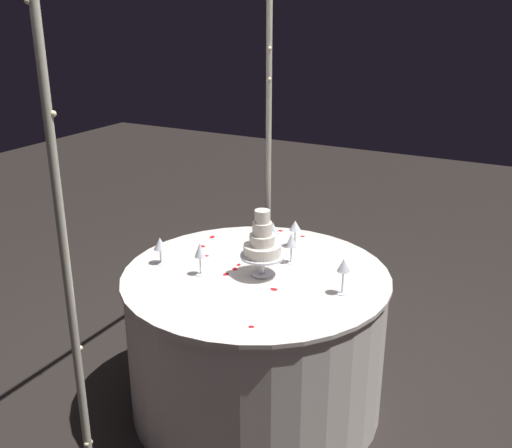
% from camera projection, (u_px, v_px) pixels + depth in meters
% --- Properties ---
extents(ground_plane, '(12.00, 12.00, 0.00)m').
position_uv_depth(ground_plane, '(256.00, 401.00, 3.26)').
color(ground_plane, black).
extents(decorative_arch, '(1.79, 0.05, 2.14)m').
position_uv_depth(decorative_arch, '(189.00, 147.00, 2.95)').
color(decorative_arch, '#B7B29E').
rests_on(decorative_arch, ground).
extents(main_table, '(1.35, 1.35, 0.77)m').
position_uv_depth(main_table, '(256.00, 340.00, 3.13)').
color(main_table, silver).
rests_on(main_table, ground).
extents(tiered_cake, '(0.22, 0.22, 0.34)m').
position_uv_depth(tiered_cake, '(262.00, 243.00, 2.93)').
color(tiered_cake, silver).
rests_on(tiered_cake, main_table).
extents(wine_glass_0, '(0.06, 0.06, 0.16)m').
position_uv_depth(wine_glass_0, '(291.00, 241.00, 3.08)').
color(wine_glass_0, silver).
rests_on(wine_glass_0, main_table).
extents(wine_glass_1, '(0.07, 0.07, 0.14)m').
position_uv_depth(wine_glass_1, '(160.00, 245.00, 3.08)').
color(wine_glass_1, silver).
rests_on(wine_glass_1, main_table).
extents(wine_glass_2, '(0.06, 0.06, 0.17)m').
position_uv_depth(wine_glass_2, '(200.00, 252.00, 2.95)').
color(wine_glass_2, silver).
rests_on(wine_glass_2, main_table).
extents(wine_glass_3, '(0.07, 0.07, 0.18)m').
position_uv_depth(wine_glass_3, '(273.00, 230.00, 3.18)').
color(wine_glass_3, silver).
rests_on(wine_glass_3, main_table).
extents(wine_glass_4, '(0.06, 0.06, 0.17)m').
position_uv_depth(wine_glass_4, '(343.00, 267.00, 2.75)').
color(wine_glass_4, silver).
rests_on(wine_glass_4, main_table).
extents(wine_glass_5, '(0.07, 0.07, 0.15)m').
position_uv_depth(wine_glass_5, '(295.00, 227.00, 3.29)').
color(wine_glass_5, silver).
rests_on(wine_glass_5, main_table).
extents(cake_knife, '(0.27, 0.17, 0.01)m').
position_uv_depth(cake_knife, '(247.00, 250.00, 3.27)').
color(cake_knife, silver).
rests_on(cake_knife, main_table).
extents(rose_petal_0, '(0.03, 0.04, 0.00)m').
position_uv_depth(rose_petal_0, '(250.00, 250.00, 3.27)').
color(rose_petal_0, red).
rests_on(rose_petal_0, main_table).
extents(rose_petal_1, '(0.02, 0.03, 0.00)m').
position_uv_depth(rose_petal_1, '(281.00, 231.00, 3.55)').
color(rose_petal_1, red).
rests_on(rose_petal_1, main_table).
extents(rose_petal_2, '(0.04, 0.04, 0.00)m').
position_uv_depth(rose_petal_2, '(235.00, 269.00, 3.04)').
color(rose_petal_2, red).
rests_on(rose_petal_2, main_table).
extents(rose_petal_3, '(0.03, 0.03, 0.00)m').
position_uv_depth(rose_petal_3, '(206.00, 256.00, 3.20)').
color(rose_petal_3, red).
rests_on(rose_petal_3, main_table).
extents(rose_petal_4, '(0.03, 0.04, 0.00)m').
position_uv_depth(rose_petal_4, '(202.00, 246.00, 3.33)').
color(rose_petal_4, red).
rests_on(rose_petal_4, main_table).
extents(rose_petal_5, '(0.03, 0.03, 0.00)m').
position_uv_depth(rose_petal_5, '(251.00, 327.00, 2.50)').
color(rose_petal_5, red).
rests_on(rose_petal_5, main_table).
extents(rose_petal_6, '(0.03, 0.04, 0.00)m').
position_uv_depth(rose_petal_6, '(274.00, 289.00, 2.83)').
color(rose_petal_6, red).
rests_on(rose_petal_6, main_table).
extents(rose_petal_7, '(0.03, 0.03, 0.00)m').
position_uv_depth(rose_petal_7, '(239.00, 265.00, 3.09)').
color(rose_petal_7, red).
rests_on(rose_petal_7, main_table).
extents(rose_petal_8, '(0.04, 0.03, 0.00)m').
position_uv_depth(rose_petal_8, '(212.00, 237.00, 3.46)').
color(rose_petal_8, red).
rests_on(rose_petal_8, main_table).
extents(rose_petal_9, '(0.04, 0.03, 0.00)m').
position_uv_depth(rose_petal_9, '(226.00, 274.00, 2.98)').
color(rose_petal_9, red).
rests_on(rose_petal_9, main_table).
extents(rose_petal_10, '(0.02, 0.03, 0.00)m').
position_uv_depth(rose_petal_10, '(303.00, 236.00, 3.47)').
color(rose_petal_10, red).
rests_on(rose_petal_10, main_table).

